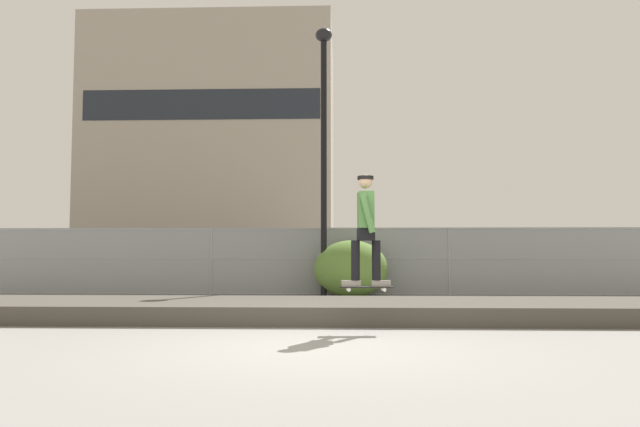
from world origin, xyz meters
TOP-DOWN VIEW (x-y plane):
  - ground_plane at (0.00, 0.00)m, footprint 120.00×120.00m
  - gravel_berm at (0.00, 3.32)m, footprint 13.22×2.65m
  - skateboard at (0.70, 1.47)m, footprint 0.81×0.25m
  - skater at (0.70, 1.47)m, footprint 0.72×0.59m
  - chain_fence at (0.00, 8.90)m, footprint 19.39×0.06m
  - street_lamp at (-0.13, 8.22)m, footprint 0.44×0.44m
  - parked_car_near at (-2.37, 11.64)m, footprint 4.40×1.95m
  - parked_car_mid at (3.38, 11.64)m, footprint 4.53×2.21m
  - library_building at (-11.10, 48.37)m, footprint 21.14×15.75m
  - shrub_left at (0.58, 8.37)m, footprint 1.94×1.58m

SIDE VIEW (x-z plane):
  - ground_plane at x=0.00m, z-range 0.00..0.00m
  - gravel_berm at x=0.00m, z-range 0.00..0.31m
  - skateboard at x=0.70m, z-range 0.62..0.69m
  - shrub_left at x=0.58m, z-range 0.00..1.50m
  - parked_car_near at x=-2.37m, z-range 0.01..1.67m
  - parked_car_mid at x=3.38m, z-range 0.01..1.67m
  - chain_fence at x=0.00m, z-range 0.01..1.86m
  - skater at x=0.70m, z-range 0.77..2.43m
  - street_lamp at x=-0.13m, z-range 0.84..7.97m
  - library_building at x=-11.10m, z-range 0.00..21.32m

